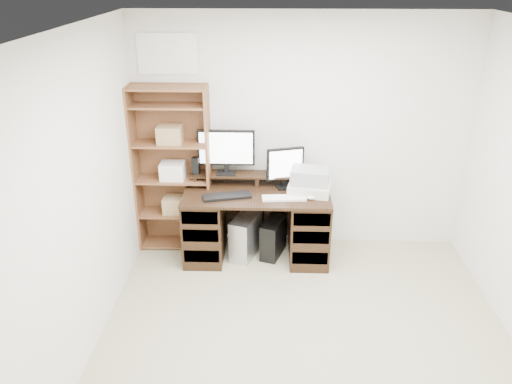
{
  "coord_description": "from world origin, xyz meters",
  "views": [
    {
      "loc": [
        -0.31,
        -3.01,
        2.89
      ],
      "look_at": [
        -0.46,
        1.43,
        0.85
      ],
      "focal_mm": 35.0,
      "sensor_mm": 36.0,
      "label": 1
    }
  ],
  "objects_px": {
    "desk": "(257,223)",
    "monitor_small": "(285,166)",
    "tower_silver": "(246,236)",
    "printer": "(309,188)",
    "bookshelf": "(173,168)",
    "tower_black": "(273,238)",
    "monitor_wide": "(226,149)"
  },
  "relations": [
    {
      "from": "monitor_small",
      "to": "tower_black",
      "type": "height_order",
      "value": "monitor_small"
    },
    {
      "from": "printer",
      "to": "desk",
      "type": "bearing_deg",
      "value": -168.51
    },
    {
      "from": "monitor_wide",
      "to": "bookshelf",
      "type": "relative_size",
      "value": 0.33
    },
    {
      "from": "monitor_small",
      "to": "bookshelf",
      "type": "xyz_separation_m",
      "value": [
        -1.19,
        0.06,
        -0.07
      ]
    },
    {
      "from": "desk",
      "to": "monitor_small",
      "type": "xyz_separation_m",
      "value": [
        0.29,
        0.15,
        0.59
      ]
    },
    {
      "from": "desk",
      "to": "tower_black",
      "type": "height_order",
      "value": "desk"
    },
    {
      "from": "printer",
      "to": "tower_black",
      "type": "distance_m",
      "value": 0.7
    },
    {
      "from": "tower_black",
      "to": "desk",
      "type": "bearing_deg",
      "value": -153.42
    },
    {
      "from": "tower_silver",
      "to": "bookshelf",
      "type": "bearing_deg",
      "value": -176.2
    },
    {
      "from": "monitor_small",
      "to": "desk",
      "type": "bearing_deg",
      "value": -169.21
    },
    {
      "from": "monitor_wide",
      "to": "tower_silver",
      "type": "bearing_deg",
      "value": -45.59
    },
    {
      "from": "tower_silver",
      "to": "tower_black",
      "type": "relative_size",
      "value": 1.06
    },
    {
      "from": "tower_silver",
      "to": "bookshelf",
      "type": "distance_m",
      "value": 1.06
    },
    {
      "from": "bookshelf",
      "to": "tower_black",
      "type": "bearing_deg",
      "value": -9.87
    },
    {
      "from": "monitor_wide",
      "to": "tower_black",
      "type": "bearing_deg",
      "value": -20.67
    },
    {
      "from": "desk",
      "to": "bookshelf",
      "type": "bearing_deg",
      "value": 166.62
    },
    {
      "from": "monitor_wide",
      "to": "printer",
      "type": "bearing_deg",
      "value": -13.69
    },
    {
      "from": "monitor_small",
      "to": "printer",
      "type": "bearing_deg",
      "value": -46.66
    },
    {
      "from": "desk",
      "to": "bookshelf",
      "type": "distance_m",
      "value": 1.06
    },
    {
      "from": "monitor_small",
      "to": "tower_silver",
      "type": "distance_m",
      "value": 0.87
    },
    {
      "from": "monitor_small",
      "to": "tower_black",
      "type": "distance_m",
      "value": 0.8
    },
    {
      "from": "monitor_wide",
      "to": "printer",
      "type": "relative_size",
      "value": 1.43
    },
    {
      "from": "printer",
      "to": "bookshelf",
      "type": "distance_m",
      "value": 1.45
    },
    {
      "from": "monitor_small",
      "to": "tower_silver",
      "type": "xyz_separation_m",
      "value": [
        -0.41,
        -0.15,
        -0.75
      ]
    },
    {
      "from": "printer",
      "to": "tower_silver",
      "type": "height_order",
      "value": "printer"
    },
    {
      "from": "desk",
      "to": "printer",
      "type": "height_order",
      "value": "printer"
    },
    {
      "from": "monitor_small",
      "to": "tower_black",
      "type": "relative_size",
      "value": 0.97
    },
    {
      "from": "printer",
      "to": "tower_black",
      "type": "bearing_deg",
      "value": -172.48
    },
    {
      "from": "tower_silver",
      "to": "tower_black",
      "type": "xyz_separation_m",
      "value": [
        0.29,
        0.02,
        -0.03
      ]
    },
    {
      "from": "tower_silver",
      "to": "bookshelf",
      "type": "xyz_separation_m",
      "value": [
        -0.78,
        0.21,
        0.68
      ]
    },
    {
      "from": "monitor_small",
      "to": "bookshelf",
      "type": "relative_size",
      "value": 0.24
    },
    {
      "from": "printer",
      "to": "monitor_wide",
      "type": "bearing_deg",
      "value": 177.07
    }
  ]
}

